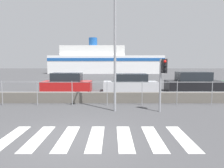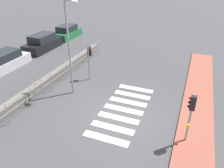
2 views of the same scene
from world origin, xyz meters
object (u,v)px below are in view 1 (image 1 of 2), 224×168
object	(u,v)px
parked_car_red	(67,83)
streetlamp	(115,33)
traffic_light_far	(163,73)
parked_car_silver	(131,84)
ferry_boat	(104,62)
parked_car_black	(193,83)

from	to	relation	value
parked_car_red	streetlamp	bearing A→B (deg)	-62.88
traffic_light_far	parked_car_silver	bearing A→B (deg)	96.74
traffic_light_far	ferry_boat	xyz separation A→B (m)	(-4.22, 37.78, 0.66)
traffic_light_far	streetlamp	bearing A→B (deg)	179.58
parked_car_black	streetlamp	bearing A→B (deg)	-130.99
streetlamp	ferry_boat	size ratio (longest dim) A/B	0.25
traffic_light_far	streetlamp	world-z (taller)	streetlamp
streetlamp	parked_car_black	world-z (taller)	streetlamp
traffic_light_far	parked_car_silver	world-z (taller)	traffic_light_far
traffic_light_far	parked_car_silver	xyz separation A→B (m)	(-0.89, 7.50, -1.25)
traffic_light_far	streetlamp	xyz separation A→B (m)	(-2.26, 0.02, 1.88)
streetlamp	ferry_boat	world-z (taller)	ferry_boat
ferry_boat	streetlamp	bearing A→B (deg)	-87.02
parked_car_red	traffic_light_far	bearing A→B (deg)	-50.91
streetlamp	parked_car_black	size ratio (longest dim) A/B	1.40
parked_car_silver	parked_car_black	world-z (taller)	parked_car_black
traffic_light_far	parked_car_black	bearing A→B (deg)	60.51
ferry_boat	parked_car_silver	xyz separation A→B (m)	(3.34, -30.29, -1.90)
traffic_light_far	parked_car_silver	distance (m)	7.65
traffic_light_far	parked_car_black	size ratio (longest dim) A/B	0.58
ferry_boat	parked_car_black	world-z (taller)	ferry_boat
traffic_light_far	parked_car_red	bearing A→B (deg)	129.09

